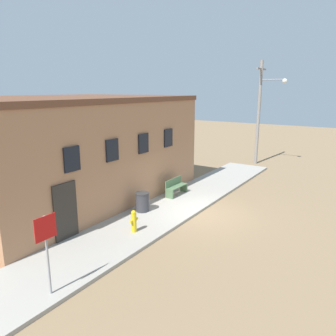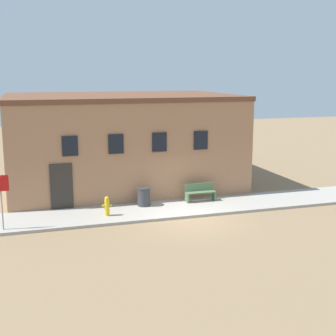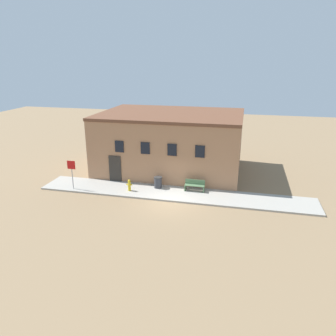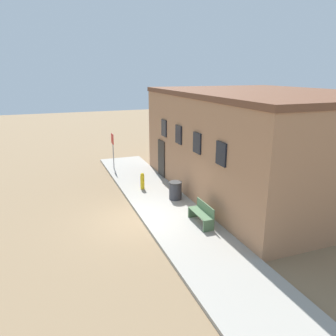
% 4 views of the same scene
% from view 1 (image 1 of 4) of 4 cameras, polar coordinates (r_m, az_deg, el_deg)
% --- Properties ---
extents(ground_plane, '(80.00, 80.00, 0.00)m').
position_cam_1_polar(ground_plane, '(14.82, 5.48, -7.89)').
color(ground_plane, '#846B4C').
extents(sidewalk, '(20.03, 2.76, 0.13)m').
position_cam_1_polar(sidewalk, '(15.44, 0.92, -6.68)').
color(sidewalk, '#9E998E').
rests_on(sidewalk, ground).
extents(brick_building, '(12.01, 8.51, 5.06)m').
position_cam_1_polar(brick_building, '(17.35, -17.58, 3.40)').
color(brick_building, '#A87551').
rests_on(brick_building, ground).
extents(fire_hydrant, '(0.44, 0.21, 0.86)m').
position_cam_1_polar(fire_hydrant, '(12.59, -5.98, -9.17)').
color(fire_hydrant, gold).
rests_on(fire_hydrant, sidewalk).
extents(stop_sign, '(0.63, 0.06, 2.19)m').
position_cam_1_polar(stop_sign, '(9.08, -20.42, -11.76)').
color(stop_sign, gray).
rests_on(stop_sign, sidewalk).
extents(bench, '(1.46, 0.44, 0.84)m').
position_cam_1_polar(bench, '(16.79, 1.36, -3.29)').
color(bench, '#4C6B47').
rests_on(bench, sidewalk).
extents(trash_bin, '(0.62, 0.62, 0.85)m').
position_cam_1_polar(trash_bin, '(14.59, -4.49, -5.89)').
color(trash_bin, '#333338').
rests_on(trash_bin, sidewalk).
extents(utility_pole, '(1.80, 1.93, 7.38)m').
position_cam_1_polar(utility_pole, '(24.76, 15.86, 9.89)').
color(utility_pole, gray).
rests_on(utility_pole, ground).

